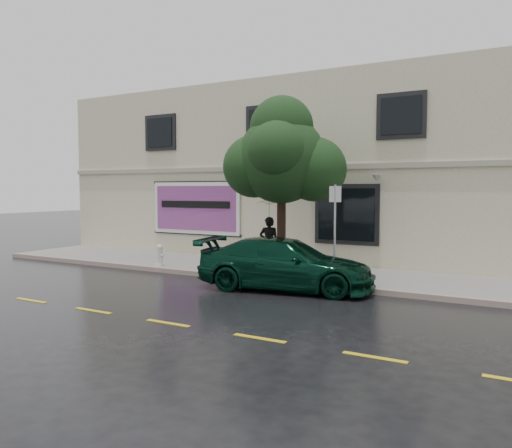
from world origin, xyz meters
The scene contains 12 objects.
ground centered at (0.00, 0.00, 0.00)m, with size 90.00×90.00×0.00m, color black.
sidewalk centered at (0.00, 3.25, 0.07)m, with size 20.00×3.50×0.15m, color gray.
curb centered at (0.00, 1.50, 0.07)m, with size 20.00×0.18×0.16m, color gray.
road_marking centered at (0.00, -3.50, 0.01)m, with size 19.00×0.12×0.01m, color gold.
building centered at (0.00, 9.00, 3.50)m, with size 20.00×8.12×7.00m.
billboard centered at (-3.20, 4.92, 2.05)m, with size 4.30×0.16×2.20m.
car centered at (2.81, 0.92, 0.72)m, with size 2.19×4.96×1.44m, color black.
pedestrian centered at (1.27, 2.87, 1.04)m, with size 0.65×0.42×1.77m, color black.
umbrella centered at (1.27, 2.87, 2.26)m, with size 0.93×0.93×0.68m, color black.
street_tree centered at (2.05, 2.20, 3.71)m, with size 2.72×2.72×4.94m.
fire_hydrant centered at (-2.46, 1.80, 0.52)m, with size 0.31×0.29×0.75m.
sign_pole centered at (3.93, 1.80, 1.82)m, with size 0.35×0.06×2.80m.
Camera 1 is at (8.84, -11.61, 2.82)m, focal length 35.00 mm.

